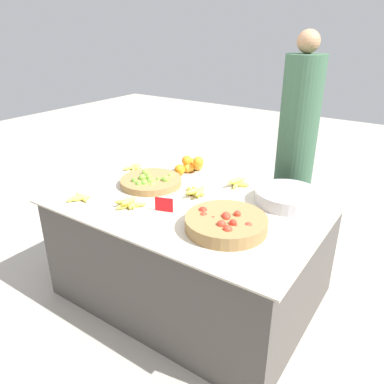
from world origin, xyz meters
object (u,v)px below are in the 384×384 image
at_px(vendor_person, 295,157).
at_px(metal_bowl, 288,197).
at_px(tomato_basket, 226,223).
at_px(lime_bowl, 151,181).
at_px(price_sign, 164,205).

bearing_deg(vendor_person, metal_bowl, -73.02).
bearing_deg(metal_bowl, tomato_basket, -106.43).
relative_size(tomato_basket, metal_bowl, 1.12).
relative_size(metal_bowl, vendor_person, 0.23).
xyz_separation_m(lime_bowl, price_sign, (0.32, -0.26, 0.02)).
height_order(tomato_basket, price_sign, tomato_basket).
distance_m(price_sign, vendor_person, 1.22).
bearing_deg(price_sign, metal_bowl, 24.43).
relative_size(lime_bowl, metal_bowl, 1.06).
height_order(lime_bowl, vendor_person, vendor_person).
relative_size(tomato_basket, price_sign, 4.15).
bearing_deg(tomato_basket, price_sign, -177.51).
xyz_separation_m(lime_bowl, vendor_person, (0.68, 0.91, 0.05)).
distance_m(metal_bowl, price_sign, 0.76).
bearing_deg(price_sign, lime_bowl, 122.25).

